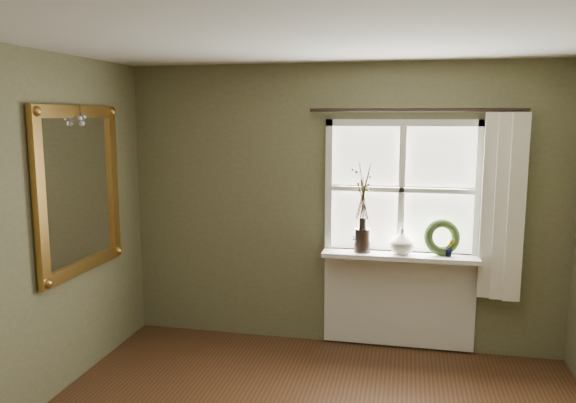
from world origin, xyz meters
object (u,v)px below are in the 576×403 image
(gilt_mirror, at_px, (80,190))
(wreath, at_px, (442,241))
(dark_jug, at_px, (362,240))
(cream_vase, at_px, (402,241))

(gilt_mirror, bearing_deg, wreath, 18.94)
(dark_jug, height_order, cream_vase, cream_vase)
(cream_vase, relative_size, gilt_mirror, 0.17)
(dark_jug, bearing_deg, wreath, 3.32)
(cream_vase, bearing_deg, dark_jug, 180.00)
(dark_jug, bearing_deg, cream_vase, 0.00)
(dark_jug, relative_size, wreath, 0.66)
(dark_jug, relative_size, cream_vase, 0.94)
(cream_vase, height_order, wreath, wreath)
(dark_jug, xyz_separation_m, cream_vase, (0.35, 0.00, 0.01))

